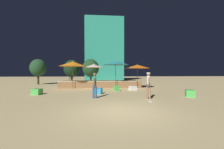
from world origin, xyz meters
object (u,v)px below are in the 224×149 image
at_px(cube_seat_0, 190,93).
at_px(cube_seat_2, 37,92).
at_px(background_tree_1, 38,68).
at_px(background_tree_0, 91,68).
at_px(patio_umbrella_0, 73,64).
at_px(cube_seat_1, 116,88).
at_px(cube_seat_3, 98,91).
at_px(cube_seat_4, 133,88).
at_px(bistro_chair_0, 71,76).
at_px(patio_umbrella_3, 116,63).
at_px(patio_umbrella_1, 137,67).
at_px(patio_umbrella_2, 94,66).
at_px(person_0, 148,84).
at_px(frisbee_disc, 151,101).
at_px(person_1, 95,84).
at_px(bistro_chair_1, 72,76).
at_px(background_tree_2, 72,69).

xyz_separation_m(cube_seat_0, cube_seat_2, (-11.38, 2.04, -0.02)).
bearing_deg(background_tree_1, background_tree_0, 11.88).
distance_m(patio_umbrella_0, cube_seat_1, 5.39).
bearing_deg(cube_seat_3, cube_seat_4, 33.39).
bearing_deg(background_tree_0, bistro_chair_0, -106.62).
relative_size(patio_umbrella_3, bistro_chair_0, 3.44).
bearing_deg(patio_umbrella_1, patio_umbrella_2, -179.76).
bearing_deg(person_0, patio_umbrella_1, 96.34).
relative_size(patio_umbrella_0, cube_seat_0, 3.94).
height_order(cube_seat_1, bistro_chair_0, bistro_chair_0).
xyz_separation_m(patio_umbrella_1, person_0, (-1.01, -6.78, -1.41)).
bearing_deg(cube_seat_3, background_tree_0, 96.22).
distance_m(patio_umbrella_3, background_tree_0, 8.67).
relative_size(patio_umbrella_3, frisbee_disc, 11.29).
bearing_deg(person_1, person_0, 176.79).
height_order(patio_umbrella_0, cube_seat_1, patio_umbrella_0).
distance_m(patio_umbrella_0, background_tree_1, 8.83).
relative_size(patio_umbrella_2, patio_umbrella_3, 0.88).
height_order(frisbee_disc, background_tree_0, background_tree_0).
bearing_deg(bistro_chair_1, cube_seat_4, 37.96).
distance_m(cube_seat_3, person_1, 2.24).
relative_size(patio_umbrella_0, patio_umbrella_1, 1.07).
bearing_deg(background_tree_2, bistro_chair_1, -79.26).
xyz_separation_m(patio_umbrella_3, background_tree_1, (-10.61, 6.51, -0.37)).
relative_size(patio_umbrella_0, bistro_chair_1, 3.32).
bearing_deg(patio_umbrella_0, cube_seat_4, -14.89).
bearing_deg(cube_seat_4, patio_umbrella_2, 155.07).
distance_m(patio_umbrella_0, bistro_chair_0, 2.18).
bearing_deg(background_tree_1, frisbee_disc, -49.26).
bearing_deg(person_1, background_tree_2, -67.62).
relative_size(cube_seat_3, background_tree_2, 0.18).
bearing_deg(person_0, cube_seat_4, 103.72).
height_order(cube_seat_0, cube_seat_1, cube_seat_0).
distance_m(patio_umbrella_3, frisbee_disc, 7.94).
bearing_deg(person_1, cube_seat_0, -173.22).
relative_size(cube_seat_0, cube_seat_1, 1.30).
distance_m(person_0, background_tree_0, 15.35).
relative_size(patio_umbrella_1, patio_umbrella_3, 0.90).
distance_m(patio_umbrella_0, person_0, 9.06).
bearing_deg(cube_seat_2, cube_seat_3, 0.76).
relative_size(patio_umbrella_0, bistro_chair_0, 3.32).
relative_size(person_1, bistro_chair_0, 1.91).
height_order(cube_seat_2, background_tree_0, background_tree_0).
xyz_separation_m(patio_umbrella_2, background_tree_2, (-3.99, 9.13, -0.07)).
bearing_deg(cube_seat_2, bistro_chair_1, 76.86).
bearing_deg(person_1, background_tree_0, -78.94).
height_order(background_tree_0, background_tree_2, background_tree_0).
relative_size(cube_seat_0, cube_seat_4, 0.96).
bearing_deg(background_tree_2, patio_umbrella_1, -45.97).
relative_size(cube_seat_2, frisbee_disc, 2.72).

